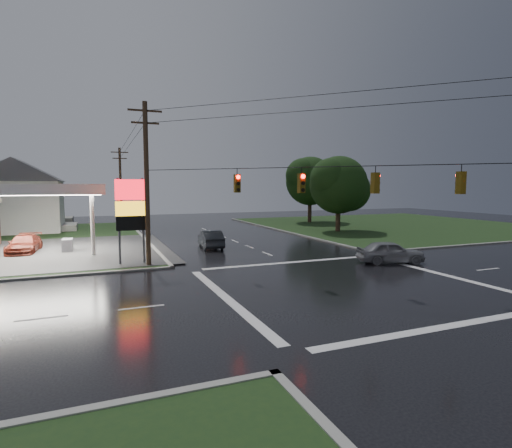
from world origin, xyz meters
name	(u,v)px	position (x,y,z in m)	size (l,w,h in m)	color
ground	(347,285)	(0.00, 0.00, 0.00)	(120.00, 120.00, 0.00)	black
grass_ne	(394,225)	(26.00, 26.00, 0.04)	(36.00, 36.00, 0.08)	#193115
pylon_sign	(131,207)	(-10.50, 10.50, 4.01)	(2.00, 0.35, 6.00)	#59595E
utility_pole_nw	(147,182)	(-9.50, 9.50, 5.72)	(2.20, 0.32, 11.00)	#382619
utility_pole_n	(121,186)	(-9.50, 38.00, 5.47)	(2.20, 0.32, 10.50)	#382619
traffic_signals	(350,167)	(0.02, -0.02, 6.48)	(26.87, 26.87, 1.47)	black
house_near	(20,195)	(-20.95, 36.00, 4.41)	(11.05, 8.48, 8.60)	silver
house_far	(26,193)	(-21.95, 48.00, 4.41)	(11.05, 8.48, 8.60)	silver
tree_ne_near	(340,185)	(14.14, 21.99, 5.56)	(7.99, 6.80, 8.98)	black
tree_ne_far	(311,181)	(17.15, 33.99, 6.18)	(8.46, 7.20, 9.80)	black
car_north	(211,239)	(-3.39, 15.77, 0.78)	(1.66, 4.76, 1.57)	black
car_crossing	(390,252)	(6.54, 4.18, 0.79)	(1.87, 4.64, 1.58)	gray
car_pump	(24,244)	(-18.23, 18.85, 0.73)	(2.06, 5.06, 1.47)	#5A1E14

